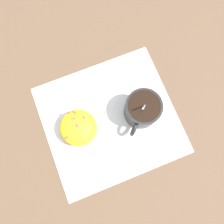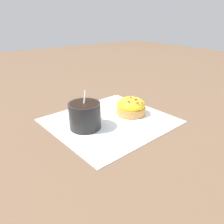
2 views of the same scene
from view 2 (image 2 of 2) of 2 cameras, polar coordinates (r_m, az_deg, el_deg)
ground_plane at (r=0.61m, az=-0.52°, el=-2.35°), size 3.00×3.00×0.00m
paper_napkin at (r=0.61m, az=-0.52°, el=-2.23°), size 0.34×0.31×0.00m
coffee_cup at (r=0.56m, az=-7.09°, el=-0.53°), size 0.09×0.09×0.10m
frosted_pastry at (r=0.65m, az=5.18°, el=1.36°), size 0.09×0.09×0.05m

